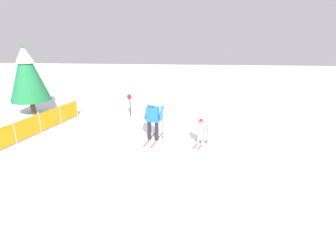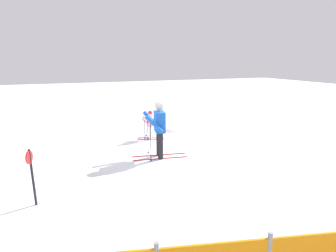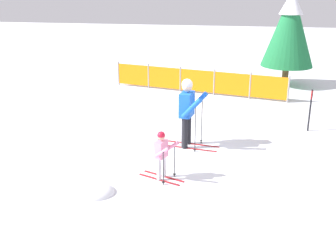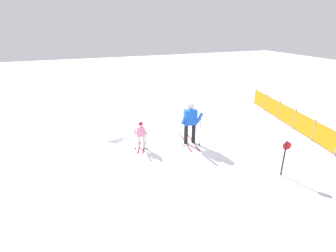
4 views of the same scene
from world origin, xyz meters
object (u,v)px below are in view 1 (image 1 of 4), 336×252
Objects in this scene: skier_adult at (153,116)px; safety_fence at (28,128)px; conifer_far at (27,72)px; trail_marker at (130,102)px; skier_child at (201,129)px.

skier_adult is 5.51m from safety_fence.
conifer_far is at bearing 75.59° from skier_adult.
conifer_far is 3.12× the size of trail_marker.
skier_child is 7.49m from safety_fence.
conifer_far reaches higher than skier_adult.
skier_adult is at bearing 103.56° from skier_child.
skier_adult is 8.12m from conifer_far.
skier_child is at bearing -89.80° from skier_adult.
conifer_far is at bearing 91.89° from skier_child.
skier_adult is at bearing -113.54° from conifer_far.
skier_child is (-0.32, -2.02, -0.44)m from skier_adult.
skier_adult reaches higher than trail_marker.
skier_child is 10.15m from conifer_far.
trail_marker is at bearing 36.85° from skier_adult.
trail_marker is (3.68, 3.79, 0.12)m from skier_child.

